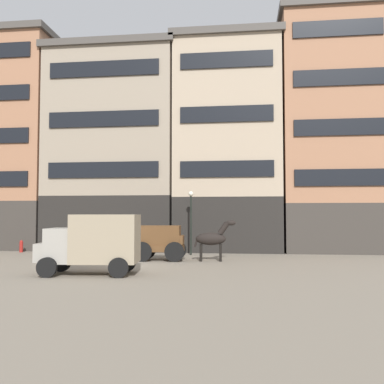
{
  "coord_description": "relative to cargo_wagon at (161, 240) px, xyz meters",
  "views": [
    {
      "loc": [
        6.53,
        -21.57,
        2.65
      ],
      "look_at": [
        3.63,
        2.14,
        3.86
      ],
      "focal_mm": 40.37,
      "sensor_mm": 36.0,
      "label": 1
    }
  ],
  "objects": [
    {
      "name": "ground_plane",
      "position": [
        -1.78,
        -2.68,
        -1.15
      ],
      "size": [
        120.0,
        120.0,
        0.0
      ],
      "primitive_type": "plane",
      "color": "slate"
    },
    {
      "name": "building_far_left",
      "position": [
        -13.97,
        7.99,
        7.21
      ],
      "size": [
        8.54,
        6.92,
        16.64
      ],
      "color": "#38332D",
      "rests_on": "ground_plane"
    },
    {
      "name": "building_center_left",
      "position": [
        -5.08,
        7.99,
        6.49
      ],
      "size": [
        9.95,
        6.92,
        15.19
      ],
      "color": "black",
      "rests_on": "ground_plane"
    },
    {
      "name": "building_center_right",
      "position": [
        3.56,
        7.99,
        6.66
      ],
      "size": [
        8.02,
        6.92,
        15.53
      ],
      "color": "black",
      "rests_on": "ground_plane"
    },
    {
      "name": "building_far_right",
      "position": [
        10.95,
        7.99,
        7.46
      ],
      "size": [
        7.46,
        6.92,
        17.13
      ],
      "color": "#38332D",
      "rests_on": "ground_plane"
    },
    {
      "name": "cargo_wagon",
      "position": [
        0.0,
        0.0,
        0.0
      ],
      "size": [
        2.97,
        1.65,
        1.98
      ],
      "color": "brown",
      "rests_on": "ground_plane"
    },
    {
      "name": "draft_horse",
      "position": [
        2.95,
        0.0,
        0.12
      ],
      "size": [
        2.35,
        0.69,
        2.3
      ],
      "color": "black",
      "rests_on": "ground_plane"
    },
    {
      "name": "delivery_truck_near",
      "position": [
        -1.88,
        -5.94,
        0.28
      ],
      "size": [
        4.49,
        2.48,
        2.62
      ],
      "color": "gray",
      "rests_on": "ground_plane"
    },
    {
      "name": "streetlamp_curbside",
      "position": [
        1.29,
        3.5,
        1.52
      ],
      "size": [
        0.32,
        0.32,
        4.12
      ],
      "color": "black",
      "rests_on": "ground_plane"
    },
    {
      "name": "fire_hydrant_curbside",
      "position": [
        -10.58,
        3.99,
        -0.72
      ],
      "size": [
        0.24,
        0.24,
        0.83
      ],
      "color": "maroon",
      "rests_on": "ground_plane"
    }
  ]
}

